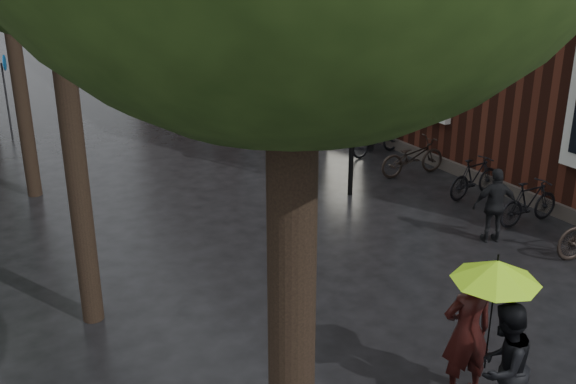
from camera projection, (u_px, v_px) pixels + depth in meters
person_burgundy at (467, 332)px, 8.43m from camera, size 0.76×0.61×1.81m
person_black at (503, 367)px, 7.88m from camera, size 0.94×0.82×1.65m
lime_umbrella at (497, 271)px, 7.87m from camera, size 1.06×1.06×1.57m
pedestrian_walking at (495, 206)px, 12.82m from camera, size 0.94×0.69×1.48m
parked_bicycles at (369, 137)px, 18.17m from camera, size 2.02×14.86×1.05m
ad_lightbox at (351, 111)px, 18.53m from camera, size 0.31×1.37×2.06m
lamp_post at (353, 92)px, 14.57m from camera, size 0.20×0.20×3.91m
cycle_sign at (6, 84)px, 19.10m from camera, size 0.13×0.44×2.43m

